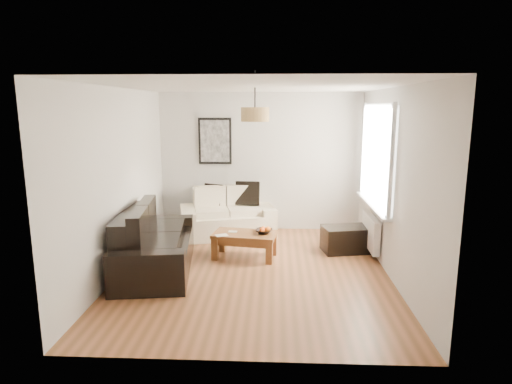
{
  "coord_description": "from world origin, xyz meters",
  "views": [
    {
      "loc": [
        0.31,
        -5.89,
        2.34
      ],
      "look_at": [
        0.0,
        0.6,
        1.05
      ],
      "focal_mm": 30.3,
      "sensor_mm": 36.0,
      "label": 1
    }
  ],
  "objects_px": {
    "sofa_leather": "(155,241)",
    "coffee_table": "(245,245)",
    "loveseat_cream": "(227,213)",
    "ottoman": "(345,239)"
  },
  "relations": [
    {
      "from": "loveseat_cream",
      "to": "sofa_leather",
      "type": "xyz_separation_m",
      "value": [
        -0.85,
        -1.76,
        0.02
      ]
    },
    {
      "from": "loveseat_cream",
      "to": "ottoman",
      "type": "height_order",
      "value": "loveseat_cream"
    },
    {
      "from": "sofa_leather",
      "to": "coffee_table",
      "type": "relative_size",
      "value": 2.05
    },
    {
      "from": "sofa_leather",
      "to": "coffee_table",
      "type": "xyz_separation_m",
      "value": [
        1.25,
        0.56,
        -0.23
      ]
    },
    {
      "from": "sofa_leather",
      "to": "coffee_table",
      "type": "bearing_deg",
      "value": -73.6
    },
    {
      "from": "loveseat_cream",
      "to": "sofa_leather",
      "type": "relative_size",
      "value": 0.84
    },
    {
      "from": "loveseat_cream",
      "to": "coffee_table",
      "type": "distance_m",
      "value": 1.28
    },
    {
      "from": "loveseat_cream",
      "to": "sofa_leather",
      "type": "height_order",
      "value": "sofa_leather"
    },
    {
      "from": "loveseat_cream",
      "to": "ottoman",
      "type": "distance_m",
      "value": 2.21
    },
    {
      "from": "loveseat_cream",
      "to": "ottoman",
      "type": "xyz_separation_m",
      "value": [
        2.03,
        -0.84,
        -0.21
      ]
    }
  ]
}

